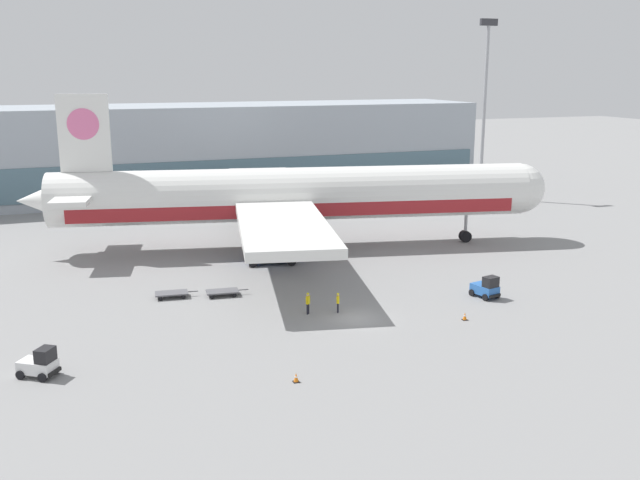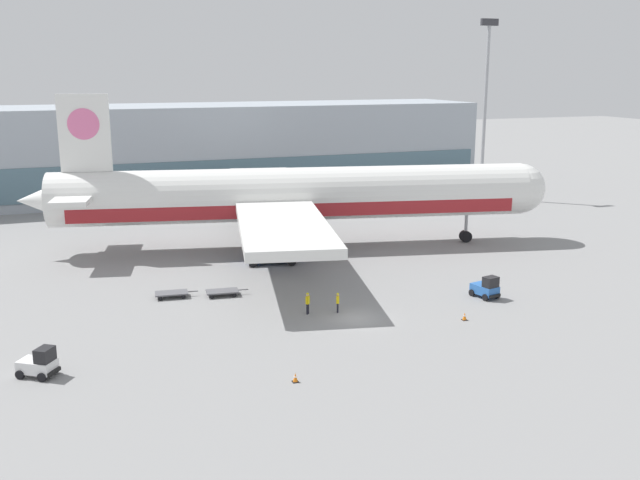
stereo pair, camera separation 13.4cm
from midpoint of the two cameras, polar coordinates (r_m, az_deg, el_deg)
ground_plane at (r=57.34m, az=2.90°, el=-6.30°), size 400.00×400.00×0.00m
terminal_building at (r=116.31m, az=-9.56°, el=7.16°), size 90.00×18.20×14.00m
light_mast at (r=111.89m, az=13.02°, el=11.00°), size 2.80×0.50×26.68m
airplane_main at (r=78.32m, az=-2.64°, el=3.50°), size 57.43×48.62×17.00m
scissor_lift_loader at (r=73.22m, az=-4.00°, el=-0.43°), size 5.70×4.27×4.67m
baggage_tug_foreground at (r=50.12m, az=-21.58°, el=-9.20°), size 2.81×2.60×2.00m
baggage_tug_mid at (r=63.82m, az=13.10°, el=-3.75°), size 2.10×2.70×2.00m
baggage_dolly_lead at (r=63.63m, az=-11.84°, el=-4.20°), size 3.76×1.79×0.48m
baggage_dolly_second at (r=63.34m, az=-7.86°, el=-4.11°), size 3.76×1.79×0.48m
ground_crew_near at (r=58.40m, az=1.38°, el=-4.90°), size 0.35×0.52×1.68m
ground_crew_far at (r=57.97m, az=-1.04°, el=-4.93°), size 0.43×0.43×1.83m
traffic_cone_near at (r=58.02m, az=11.44°, el=-6.00°), size 0.40×0.40×0.63m
traffic_cone_far at (r=46.18m, az=-2.01°, el=-10.94°), size 0.40×0.40×0.62m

